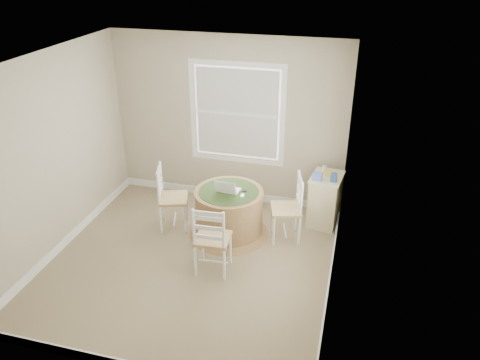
% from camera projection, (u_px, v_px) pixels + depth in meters
% --- Properties ---
extents(room, '(3.64, 3.64, 2.64)m').
position_uv_depth(room, '(203.00, 168.00, 5.63)').
color(room, '#90805B').
rests_on(room, ground).
extents(round_table, '(1.14, 1.14, 0.68)m').
position_uv_depth(round_table, '(229.00, 211.00, 6.54)').
color(round_table, olive).
rests_on(round_table, ground).
extents(chair_left, '(0.51, 0.52, 0.95)m').
position_uv_depth(chair_left, '(173.00, 198.00, 6.66)').
color(chair_left, white).
rests_on(chair_left, ground).
extents(chair_near, '(0.44, 0.43, 0.95)m').
position_uv_depth(chair_near, '(213.00, 238.00, 5.76)').
color(chair_near, white).
rests_on(chair_near, ground).
extents(chair_right, '(0.50, 0.51, 0.95)m').
position_uv_depth(chair_right, '(286.00, 209.00, 6.39)').
color(chair_right, white).
rests_on(chair_right, ground).
extents(laptop, '(0.32, 0.28, 0.21)m').
position_uv_depth(laptop, '(228.00, 190.00, 6.39)').
color(laptop, white).
rests_on(laptop, round_table).
extents(mouse, '(0.06, 0.09, 0.03)m').
position_uv_depth(mouse, '(235.00, 193.00, 6.35)').
color(mouse, white).
rests_on(mouse, round_table).
extents(phone, '(0.05, 0.09, 0.02)m').
position_uv_depth(phone, '(242.00, 196.00, 6.29)').
color(phone, '#B7BABF').
rests_on(phone, round_table).
extents(keys, '(0.06, 0.05, 0.02)m').
position_uv_depth(keys, '(245.00, 191.00, 6.40)').
color(keys, black).
rests_on(keys, round_table).
extents(corner_chest, '(0.49, 0.62, 0.76)m').
position_uv_depth(corner_chest, '(325.00, 200.00, 6.80)').
color(corner_chest, beige).
rests_on(corner_chest, ground).
extents(tissue_box, '(0.13, 0.13, 0.10)m').
position_uv_depth(tissue_box, '(318.00, 176.00, 6.52)').
color(tissue_box, '#6073DD').
rests_on(tissue_box, corner_chest).
extents(box_yellow, '(0.16, 0.12, 0.06)m').
position_uv_depth(box_yellow, '(330.00, 174.00, 6.64)').
color(box_yellow, '#DABD4D').
rests_on(box_yellow, corner_chest).
extents(box_blue, '(0.09, 0.09, 0.12)m').
position_uv_depth(box_blue, '(334.00, 177.00, 6.46)').
color(box_blue, '#325196').
rests_on(box_blue, corner_chest).
extents(cup_cream, '(0.07, 0.07, 0.09)m').
position_uv_depth(cup_cream, '(324.00, 169.00, 6.74)').
color(cup_cream, beige).
rests_on(cup_cream, corner_chest).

